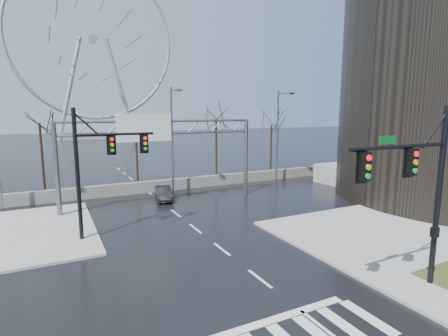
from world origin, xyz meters
TOP-DOWN VIEW (x-y plane):
  - ground at (0.00, 0.00)m, footprint 260.00×260.00m
  - sidewalk_right_ext at (10.00, 2.00)m, footprint 12.00×10.00m
  - sidewalk_far at (-11.00, 12.00)m, footprint 10.00×12.00m
  - barrier_wall at (0.00, 20.00)m, footprint 52.00×0.50m
  - signal_mast_near at (5.14, -4.04)m, footprint 5.52×0.41m
  - signal_mast_far at (-5.87, 8.96)m, footprint 4.72×0.41m
  - sign_gantry at (-0.38, 14.96)m, footprint 16.36×0.40m
  - streetlight_mid at (2.00, 18.16)m, footprint 0.50×2.55m
  - streetlight_right at (14.00, 18.16)m, footprint 0.50×2.55m
  - tree_left at (-9.00, 23.50)m, footprint 3.75×3.75m
  - tree_center at (0.00, 24.50)m, footprint 3.25×3.25m
  - tree_right at (9.00, 23.50)m, footprint 3.90×3.90m
  - tree_far_right at (17.00, 24.00)m, footprint 3.40×3.40m
  - ferris_wheel at (5.00, 95.00)m, footprint 45.00×6.00m
  - car at (0.43, 16.49)m, footprint 1.98×3.89m

SIDE VIEW (x-z plane):
  - ground at x=0.00m, z-range 0.00..0.00m
  - sidewalk_right_ext at x=10.00m, z-range 0.00..0.15m
  - sidewalk_far at x=-11.00m, z-range 0.00..0.15m
  - barrier_wall at x=0.00m, z-range 0.00..1.10m
  - car at x=0.43m, z-range 0.00..1.22m
  - signal_mast_far at x=-5.87m, z-range 0.83..8.83m
  - signal_mast_near at x=5.14m, z-range 0.87..8.87m
  - tree_center at x=0.00m, z-range 1.92..8.42m
  - sign_gantry at x=-0.38m, z-range 1.38..8.98m
  - tree_far_right at x=17.00m, z-range 2.01..8.81m
  - streetlight_mid at x=2.00m, z-range 0.89..10.89m
  - streetlight_right at x=14.00m, z-range 0.89..10.89m
  - tree_left at x=-9.00m, z-range 2.23..9.73m
  - tree_right at x=9.00m, z-range 2.32..10.12m
  - ferris_wheel at x=5.00m, z-range 0.68..51.59m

